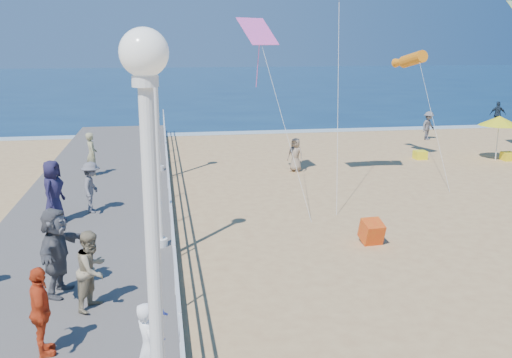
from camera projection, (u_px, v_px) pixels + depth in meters
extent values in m
plane|color=tan|center=(357.00, 248.00, 15.78)|extent=(160.00, 160.00, 0.00)
cube|color=#0D2A4E|center=(198.00, 82.00, 78.06)|extent=(160.00, 90.00, 0.05)
cube|color=white|center=(246.00, 133.00, 35.42)|extent=(160.00, 1.20, 0.04)
cube|color=#68635E|center=(76.00, 258.00, 14.53)|extent=(5.00, 44.00, 0.40)
cube|color=white|center=(171.00, 207.00, 14.63)|extent=(0.05, 42.00, 0.06)
cube|color=white|center=(172.00, 225.00, 14.74)|extent=(0.05, 42.00, 0.04)
cylinder|color=white|center=(156.00, 327.00, 5.62)|extent=(0.14, 0.14, 4.70)
sphere|color=white|center=(144.00, 52.00, 5.00)|extent=(0.44, 0.44, 0.44)
cylinder|color=white|center=(161.00, 242.00, 14.80)|extent=(0.36, 0.36, 0.20)
cylinder|color=white|center=(157.00, 154.00, 14.25)|extent=(0.14, 0.14, 4.70)
sphere|color=white|center=(152.00, 45.00, 13.62)|extent=(0.44, 0.44, 0.44)
cylinder|color=white|center=(160.00, 168.00, 23.43)|extent=(0.36, 0.36, 0.20)
cylinder|color=white|center=(157.00, 111.00, 22.87)|extent=(0.14, 0.14, 4.70)
sphere|color=white|center=(154.00, 43.00, 22.24)|extent=(0.44, 0.44, 0.44)
imported|color=white|center=(149.00, 349.00, 8.47)|extent=(0.53, 0.63, 1.48)
imported|color=blue|center=(157.00, 313.00, 8.52)|extent=(0.41, 0.46, 0.77)
imported|color=gray|center=(92.00, 270.00, 11.23)|extent=(0.89, 0.97, 1.61)
imported|color=slate|center=(91.00, 187.00, 17.57)|extent=(0.69, 1.08, 1.60)
imported|color=red|center=(41.00, 312.00, 9.53)|extent=(0.57, 0.98, 1.57)
imported|color=#1E1B3B|center=(53.00, 192.00, 16.50)|extent=(0.81, 1.04, 1.87)
imported|color=#57585C|center=(57.00, 252.00, 11.82)|extent=(0.98, 1.83, 1.89)
imported|color=#989569|center=(92.00, 154.00, 22.40)|extent=(0.54, 0.70, 1.71)
imported|color=slate|center=(428.00, 126.00, 32.86)|extent=(1.22, 1.08, 1.64)
imported|color=#192738|center=(498.00, 114.00, 37.53)|extent=(1.09, 0.70, 1.72)
imported|color=gray|center=(295.00, 155.00, 24.93)|extent=(0.85, 0.81, 1.47)
cube|color=red|center=(372.00, 234.00, 16.07)|extent=(0.61, 0.75, 0.74)
cylinder|color=white|center=(497.00, 142.00, 27.18)|extent=(0.05, 0.05, 1.80)
cone|color=yellow|center=(499.00, 121.00, 26.94)|extent=(1.90, 1.90, 0.45)
cube|color=yellow|center=(508.00, 156.00, 27.33)|extent=(0.55, 0.55, 0.40)
cube|color=#FFF21A|center=(420.00, 155.00, 27.65)|extent=(0.55, 0.55, 0.40)
cylinder|color=orange|center=(413.00, 59.00, 26.23)|extent=(1.00, 2.63, 1.07)
cube|color=#FF5DCC|center=(258.00, 31.00, 21.52)|extent=(1.67, 1.55, 1.01)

